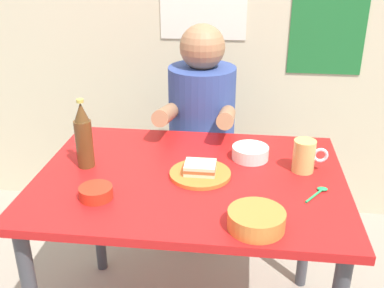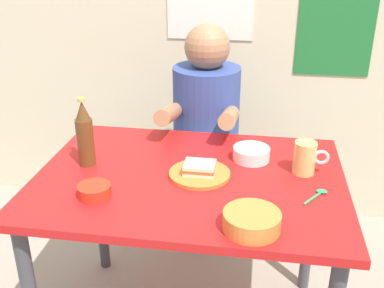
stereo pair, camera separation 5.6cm
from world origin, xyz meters
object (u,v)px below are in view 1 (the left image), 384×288
at_px(stool, 201,184).
at_px(sandwich, 200,167).
at_px(beer_mug, 305,156).
at_px(dining_table, 190,197).
at_px(person_seated, 202,110).
at_px(sauce_bowl_chili, 96,192).
at_px(plate_orange, 200,174).
at_px(beer_bottle, 84,137).

height_order(stool, sandwich, sandwich).
bearing_deg(sandwich, beer_mug, 12.40).
distance_m(dining_table, person_seated, 0.63).
bearing_deg(sauce_bowl_chili, person_seated, 71.96).
bearing_deg(dining_table, person_seated, 92.06).
height_order(plate_orange, sandwich, sandwich).
bearing_deg(person_seated, dining_table, -87.94).
distance_m(person_seated, beer_mug, 0.69).
relative_size(beer_mug, sauce_bowl_chili, 1.15).
distance_m(sandwich, beer_mug, 0.38).
bearing_deg(plate_orange, stool, 95.25).
xyz_separation_m(person_seated, plate_orange, (0.06, -0.62, -0.02)).
height_order(dining_table, sandwich, sandwich).
height_order(person_seated, beer_mug, person_seated).
bearing_deg(person_seated, beer_bottle, -122.10).
bearing_deg(plate_orange, dining_table, -177.61).
bearing_deg(sauce_bowl_chili, dining_table, 33.98).
relative_size(dining_table, stool, 2.44).
relative_size(dining_table, plate_orange, 5.00).
height_order(stool, person_seated, person_seated).
height_order(beer_bottle, sauce_bowl_chili, beer_bottle).
height_order(person_seated, beer_bottle, person_seated).
xyz_separation_m(person_seated, beer_bottle, (-0.37, -0.59, 0.09)).
xyz_separation_m(stool, plate_orange, (0.06, -0.63, 0.40)).
bearing_deg(beer_mug, plate_orange, -167.60).
xyz_separation_m(plate_orange, beer_bottle, (-0.43, 0.02, 0.11)).
height_order(dining_table, beer_mug, beer_mug).
bearing_deg(stool, dining_table, -87.98).
bearing_deg(dining_table, sandwich, 2.39).
distance_m(stool, plate_orange, 0.75).
relative_size(stool, sauce_bowl_chili, 4.09).
bearing_deg(stool, beer_mug, -51.97).
bearing_deg(dining_table, plate_orange, 2.39).
height_order(sandwich, beer_bottle, beer_bottle).
xyz_separation_m(beer_mug, beer_bottle, (-0.80, -0.06, 0.06)).
relative_size(person_seated, sandwich, 6.54).
bearing_deg(beer_mug, person_seated, 128.60).
xyz_separation_m(dining_table, sandwich, (0.04, 0.00, 0.13)).
relative_size(stool, beer_mug, 3.57).
relative_size(sandwich, beer_mug, 0.87).
bearing_deg(stool, plate_orange, -84.75).
xyz_separation_m(stool, person_seated, (-0.00, -0.01, 0.42)).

